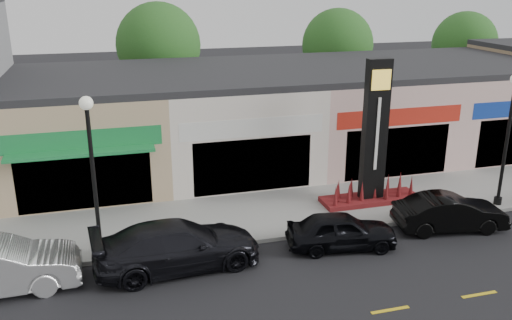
# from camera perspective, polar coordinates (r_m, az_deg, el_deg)

# --- Properties ---
(ground) EXTENTS (120.00, 120.00, 0.00)m
(ground) POSITION_cam_1_polar(r_m,az_deg,el_deg) (18.93, 9.49, -10.42)
(ground) COLOR black
(ground) RESTS_ON ground
(sidewalk) EXTENTS (52.00, 4.30, 0.15)m
(sidewalk) POSITION_cam_1_polar(r_m,az_deg,el_deg) (22.48, 4.86, -5.17)
(sidewalk) COLOR gray
(sidewalk) RESTS_ON ground
(curb) EXTENTS (52.00, 0.20, 0.15)m
(curb) POSITION_cam_1_polar(r_m,az_deg,el_deg) (20.59, 7.05, -7.57)
(curb) COLOR gray
(curb) RESTS_ON ground
(shop_beige) EXTENTS (7.00, 10.85, 4.80)m
(shop_beige) POSITION_cam_1_polar(r_m,az_deg,el_deg) (27.22, -17.57, 3.42)
(shop_beige) COLOR tan
(shop_beige) RESTS_ON ground
(shop_cream) EXTENTS (7.00, 10.01, 4.80)m
(shop_cream) POSITION_cam_1_polar(r_m,az_deg,el_deg) (27.83, -3.03, 4.58)
(shop_cream) COLOR silver
(shop_cream) RESTS_ON ground
(shop_pink_w) EXTENTS (7.00, 10.01, 4.80)m
(shop_pink_w) POSITION_cam_1_polar(r_m,az_deg,el_deg) (30.09, 10.15, 5.38)
(shop_pink_w) COLOR beige
(shop_pink_w) RESTS_ON ground
(shop_pink_e) EXTENTS (7.00, 10.01, 4.80)m
(shop_pink_e) POSITION_cam_1_polar(r_m,az_deg,el_deg) (33.68, 21.02, 5.82)
(shop_pink_e) COLOR beige
(shop_pink_e) RESTS_ON ground
(tree_rear_west) EXTENTS (5.20, 5.20, 7.83)m
(tree_rear_west) POSITION_cam_1_polar(r_m,az_deg,el_deg) (34.78, -10.21, 11.84)
(tree_rear_west) COLOR #382619
(tree_rear_west) RESTS_ON ground
(tree_rear_mid) EXTENTS (4.80, 4.80, 7.29)m
(tree_rear_mid) POSITION_cam_1_polar(r_m,az_deg,el_deg) (37.90, 8.57, 11.94)
(tree_rear_mid) COLOR #382619
(tree_rear_mid) RESTS_ON ground
(tree_rear_east) EXTENTS (4.60, 4.60, 6.94)m
(tree_rear_east) POSITION_cam_1_polar(r_m,az_deg,el_deg) (42.96, 21.08, 11.34)
(tree_rear_east) COLOR #382619
(tree_rear_east) RESTS_ON ground
(lamp_west_near) EXTENTS (0.44, 0.44, 5.47)m
(lamp_west_near) POSITION_cam_1_polar(r_m,az_deg,el_deg) (18.29, -16.88, -0.14)
(lamp_west_near) COLOR black
(lamp_west_near) RESTS_ON sidewalk
(lamp_east_near) EXTENTS (0.44, 0.44, 5.47)m
(lamp_east_near) POSITION_cam_1_polar(r_m,az_deg,el_deg) (23.87, 25.07, 3.17)
(lamp_east_near) COLOR black
(lamp_east_near) RESTS_ON sidewalk
(pylon_sign) EXTENTS (4.20, 1.30, 6.00)m
(pylon_sign) POSITION_cam_1_polar(r_m,az_deg,el_deg) (22.76, 12.25, 0.68)
(pylon_sign) COLOR #5B0F1B
(pylon_sign) RESTS_ON sidewalk
(car_dark_sedan) EXTENTS (2.67, 5.62, 1.58)m
(car_dark_sedan) POSITION_cam_1_polar(r_m,az_deg,el_deg) (18.11, -8.25, -8.91)
(car_dark_sedan) COLOR black
(car_dark_sedan) RESTS_ON ground
(car_black_sedan) EXTENTS (2.14, 4.06, 1.32)m
(car_black_sedan) POSITION_cam_1_polar(r_m,az_deg,el_deg) (19.46, 8.98, -7.37)
(car_black_sedan) COLOR black
(car_black_sedan) RESTS_ON ground
(car_black_conv) EXTENTS (2.06, 4.36, 1.38)m
(car_black_conv) POSITION_cam_1_polar(r_m,az_deg,el_deg) (21.82, 19.75, -5.25)
(car_black_conv) COLOR black
(car_black_conv) RESTS_ON ground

